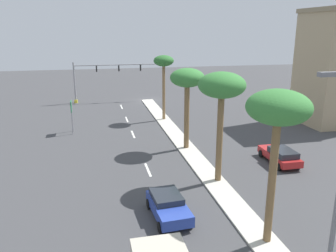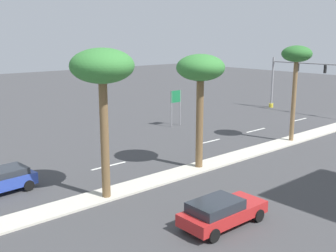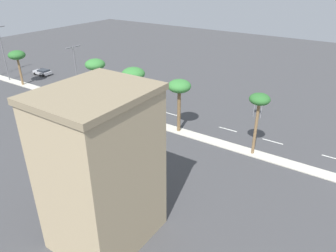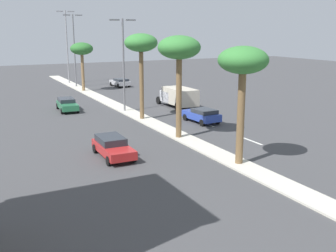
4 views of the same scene
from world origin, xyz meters
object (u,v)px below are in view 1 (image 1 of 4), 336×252
directional_road_sign (72,110)px  sedan_blue_inboard (168,206)px  traffic_signal_gantry (98,77)px  palm_tree_near (164,64)px  palm_tree_rear (222,88)px  palm_tree_right (187,81)px  sedan_red_front (280,155)px  palm_tree_inboard (278,112)px

directional_road_sign → sedan_blue_inboard: (-6.48, 19.62, -1.81)m
traffic_signal_gantry → directional_road_sign: size_ratio=3.89×
palm_tree_near → palm_tree_rear: size_ratio=0.98×
palm_tree_near → palm_tree_right: (0.12, 11.10, -0.46)m
traffic_signal_gantry → directional_road_sign: 16.92m
directional_road_sign → palm_tree_rear: (-11.29, 15.46, 4.56)m
traffic_signal_gantry → directional_road_sign: traffic_signal_gantry is taller
palm_tree_right → sedan_red_front: palm_tree_right is taller
traffic_signal_gantry → palm_tree_near: (-7.74, 13.19, 3.03)m
palm_tree_near → palm_tree_rear: palm_tree_rear is taller
traffic_signal_gantry → palm_tree_right: 25.59m
traffic_signal_gantry → sedan_blue_inboard: (-3.18, 36.15, -3.27)m
palm_tree_near → palm_tree_inboard: palm_tree_inboard is taller
palm_tree_right → palm_tree_inboard: size_ratio=0.92×
palm_tree_right → sedan_red_front: (-6.85, 5.43, -5.84)m
directional_road_sign → palm_tree_inboard: palm_tree_inboard is taller
palm_tree_near → sedan_red_front: palm_tree_near is taller
palm_tree_rear → palm_tree_inboard: bearing=88.9°
palm_tree_inboard → sedan_red_front: (-6.64, -10.18, -6.52)m
traffic_signal_gantry → palm_tree_right: size_ratio=1.83×
palm_tree_near → sedan_blue_inboard: palm_tree_near is taller
palm_tree_rear → sedan_blue_inboard: bearing=40.9°
sedan_blue_inboard → sedan_red_front: bearing=-150.3°
palm_tree_inboard → sedan_red_front: palm_tree_inboard is taller
palm_tree_right → palm_tree_inboard: 15.62m
directional_road_sign → traffic_signal_gantry: bearing=-101.3°
traffic_signal_gantry → palm_tree_inboard: size_ratio=1.69×
directional_road_sign → palm_tree_right: size_ratio=0.47×
directional_road_sign → palm_tree_rear: bearing=126.1°
palm_tree_inboard → sedan_red_front: size_ratio=1.82×
palm_tree_rear → sedan_blue_inboard: palm_tree_rear is taller
directional_road_sign → sedan_blue_inboard: 20.75m
palm_tree_right → palm_tree_rear: 7.72m
traffic_signal_gantry → directional_road_sign: (3.31, 16.52, -1.46)m
palm_tree_right → palm_tree_rear: palm_tree_rear is taller
directional_road_sign → palm_tree_right: 14.00m
palm_tree_rear → palm_tree_inboard: (0.16, 7.92, 0.14)m
sedan_red_front → sedan_blue_inboard: sedan_red_front is taller
palm_tree_near → directional_road_sign: bearing=16.8°
traffic_signal_gantry → palm_tree_right: palm_tree_right is taller
palm_tree_rear → palm_tree_near: bearing=-89.3°
traffic_signal_gantry → sedan_blue_inboard: traffic_signal_gantry is taller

